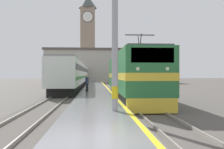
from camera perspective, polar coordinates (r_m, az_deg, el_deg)
ground_plane at (r=37.42m, az=-3.55°, el=-3.26°), size 200.00×200.00×0.00m
platform at (r=32.41m, az=-3.52°, el=-3.43°), size 3.24×140.00×0.40m
rail_track_near at (r=32.57m, az=1.66°, el=-3.71°), size 2.83×140.00×0.16m
rail_track_far at (r=32.58m, az=-9.36°, el=-3.71°), size 2.84×140.00×0.16m
locomotive_train at (r=21.94m, az=4.28°, el=-0.39°), size 2.92×16.17×4.90m
passenger_train at (r=43.24m, az=-7.97°, el=0.02°), size 2.92×39.85×3.97m
catenary_mast at (r=12.88m, az=0.88°, el=10.60°), size 2.41×0.32×8.45m
person_on_platform at (r=27.18m, az=-5.45°, el=-1.83°), size 0.34×0.34×1.67m
clock_tower at (r=80.37m, az=-5.30°, el=8.44°), size 5.38×5.38×25.98m
station_building at (r=68.32m, az=-2.22°, el=1.88°), size 28.87×9.96×8.60m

